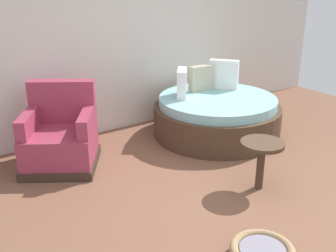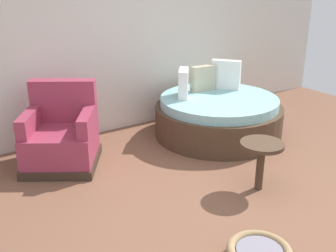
{
  "view_description": "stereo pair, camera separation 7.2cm",
  "coord_description": "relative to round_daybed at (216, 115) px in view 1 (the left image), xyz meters",
  "views": [
    {
      "loc": [
        -2.5,
        -2.42,
        2.11
      ],
      "look_at": [
        -0.17,
        0.93,
        0.55
      ],
      "focal_mm": 43.21,
      "sensor_mm": 36.0,
      "label": 1
    },
    {
      "loc": [
        -2.44,
        -2.46,
        2.11
      ],
      "look_at": [
        -0.17,
        0.93,
        0.55
      ],
      "focal_mm": 43.21,
      "sensor_mm": 36.0,
      "label": 2
    }
  ],
  "objects": [
    {
      "name": "back_wall",
      "position": [
        -1.01,
        1.03,
        1.03
      ],
      "size": [
        8.0,
        0.12,
        2.62
      ],
      "primitive_type": "cube",
      "color": "silver",
      "rests_on": "ground_plane"
    },
    {
      "name": "round_daybed",
      "position": [
        0.0,
        0.0,
        0.0
      ],
      "size": [
        1.72,
        1.72,
        0.95
      ],
      "color": "#473323",
      "rests_on": "ground_plane"
    },
    {
      "name": "side_table",
      "position": [
        -0.62,
        -1.39,
        0.15
      ],
      "size": [
        0.44,
        0.44,
        0.52
      ],
      "color": "#473323",
      "rests_on": "ground_plane"
    },
    {
      "name": "red_armchair",
      "position": [
        -2.08,
        0.31,
        0.05
      ],
      "size": [
        1.1,
        1.1,
        0.94
      ],
      "color": "#38281E",
      "rests_on": "ground_plane"
    },
    {
      "name": "ground_plane",
      "position": [
        -1.01,
        -1.48,
        -0.29
      ],
      "size": [
        8.0,
        8.0,
        0.02
      ],
      "primitive_type": "cube",
      "color": "brown"
    }
  ]
}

